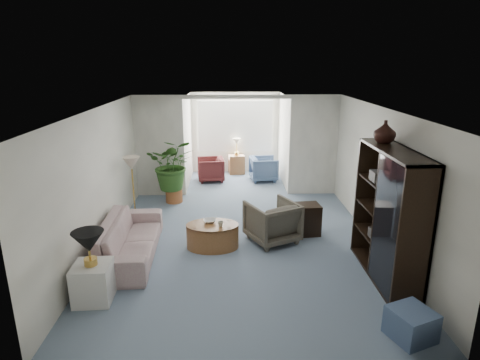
{
  "coord_description": "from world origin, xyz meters",
  "views": [
    {
      "loc": [
        -0.23,
        -6.73,
        3.29
      ],
      "look_at": [
        0.0,
        0.6,
        1.1
      ],
      "focal_mm": 30.13,
      "sensor_mm": 36.0,
      "label": 1
    }
  ],
  "objects_px": {
    "coffee_cup": "(221,224)",
    "sunroom_table": "(237,164)",
    "sunroom_chair_blue": "(264,169)",
    "sunroom_chair_maroon": "(211,169)",
    "ottoman": "(411,324)",
    "side_table_dark": "(306,219)",
    "plant_pot": "(174,195)",
    "framed_picture": "(385,157)",
    "sofa": "(129,239)",
    "entertainment_cabinet": "(389,215)",
    "wingback_chair": "(272,222)",
    "coffee_table": "(213,236)",
    "coffee_bowl": "(210,221)",
    "table_lamp": "(88,242)",
    "end_table": "(93,283)",
    "floor_lamp": "(131,163)",
    "cabinet_urn": "(385,132)"
  },
  "relations": [
    {
      "from": "coffee_cup",
      "to": "sunroom_table",
      "type": "height_order",
      "value": "sunroom_table"
    },
    {
      "from": "sunroom_chair_blue",
      "to": "sunroom_chair_maroon",
      "type": "xyz_separation_m",
      "value": [
        -1.5,
        0.0,
        -0.01
      ]
    },
    {
      "from": "ottoman",
      "to": "side_table_dark",
      "type": "bearing_deg",
      "value": 102.73
    },
    {
      "from": "plant_pot",
      "to": "ottoman",
      "type": "bearing_deg",
      "value": -55.2
    },
    {
      "from": "framed_picture",
      "to": "sofa",
      "type": "bearing_deg",
      "value": -177.43
    },
    {
      "from": "side_table_dark",
      "to": "ottoman",
      "type": "distance_m",
      "value": 3.21
    },
    {
      "from": "entertainment_cabinet",
      "to": "sunroom_chair_maroon",
      "type": "height_order",
      "value": "entertainment_cabinet"
    },
    {
      "from": "framed_picture",
      "to": "ottoman",
      "type": "relative_size",
      "value": 1.05
    },
    {
      "from": "sofa",
      "to": "wingback_chair",
      "type": "xyz_separation_m",
      "value": [
        2.54,
        0.54,
        0.06
      ]
    },
    {
      "from": "coffee_table",
      "to": "coffee_bowl",
      "type": "height_order",
      "value": "coffee_bowl"
    },
    {
      "from": "sofa",
      "to": "table_lamp",
      "type": "distance_m",
      "value": 1.48
    },
    {
      "from": "coffee_bowl",
      "to": "ottoman",
      "type": "relative_size",
      "value": 0.48
    },
    {
      "from": "sofa",
      "to": "plant_pot",
      "type": "distance_m",
      "value": 2.82
    },
    {
      "from": "sofa",
      "to": "table_lamp",
      "type": "bearing_deg",
      "value": 169.26
    },
    {
      "from": "end_table",
      "to": "sunroom_table",
      "type": "relative_size",
      "value": 1.0
    },
    {
      "from": "plant_pot",
      "to": "sunroom_chair_maroon",
      "type": "xyz_separation_m",
      "value": [
        0.81,
        1.74,
        0.17
      ]
    },
    {
      "from": "floor_lamp",
      "to": "table_lamp",
      "type": "bearing_deg",
      "value": -88.65
    },
    {
      "from": "ottoman",
      "to": "sunroom_chair_blue",
      "type": "height_order",
      "value": "sunroom_chair_blue"
    },
    {
      "from": "coffee_cup",
      "to": "sofa",
      "type": "bearing_deg",
      "value": -173.05
    },
    {
      "from": "coffee_bowl",
      "to": "wingback_chair",
      "type": "relative_size",
      "value": 0.27
    },
    {
      "from": "plant_pot",
      "to": "cabinet_urn",
      "type": "bearing_deg",
      "value": -39.11
    },
    {
      "from": "coffee_table",
      "to": "sunroom_chair_blue",
      "type": "distance_m",
      "value": 4.43
    },
    {
      "from": "framed_picture",
      "to": "coffee_bowl",
      "type": "bearing_deg",
      "value": 176.32
    },
    {
      "from": "table_lamp",
      "to": "side_table_dark",
      "type": "bearing_deg",
      "value": 32.47
    },
    {
      "from": "end_table",
      "to": "entertainment_cabinet",
      "type": "bearing_deg",
      "value": 7.55
    },
    {
      "from": "wingback_chair",
      "to": "cabinet_urn",
      "type": "xyz_separation_m",
      "value": [
        1.64,
        -0.81,
        1.83
      ]
    },
    {
      "from": "framed_picture",
      "to": "side_table_dark",
      "type": "xyz_separation_m",
      "value": [
        -1.17,
        0.64,
        -1.4
      ]
    },
    {
      "from": "wingback_chair",
      "to": "sunroom_table",
      "type": "height_order",
      "value": "wingback_chair"
    },
    {
      "from": "sofa",
      "to": "coffee_table",
      "type": "distance_m",
      "value": 1.46
    },
    {
      "from": "cabinet_urn",
      "to": "plant_pot",
      "type": "xyz_separation_m",
      "value": [
        -3.76,
        3.06,
        -2.06
      ]
    },
    {
      "from": "framed_picture",
      "to": "plant_pot",
      "type": "height_order",
      "value": "framed_picture"
    },
    {
      "from": "table_lamp",
      "to": "plant_pot",
      "type": "relative_size",
      "value": 1.1
    },
    {
      "from": "coffee_cup",
      "to": "ottoman",
      "type": "bearing_deg",
      "value": -46.34
    },
    {
      "from": "end_table",
      "to": "table_lamp",
      "type": "bearing_deg",
      "value": 0.0
    },
    {
      "from": "entertainment_cabinet",
      "to": "table_lamp",
      "type": "bearing_deg",
      "value": -172.45
    },
    {
      "from": "side_table_dark",
      "to": "plant_pot",
      "type": "xyz_separation_m",
      "value": [
        -2.82,
        1.95,
        -0.14
      ]
    },
    {
      "from": "sunroom_chair_maroon",
      "to": "entertainment_cabinet",
      "type": "bearing_deg",
      "value": 22.87
    },
    {
      "from": "coffee_table",
      "to": "sunroom_chair_maroon",
      "type": "relative_size",
      "value": 1.3
    },
    {
      "from": "sunroom_chair_maroon",
      "to": "wingback_chair",
      "type": "bearing_deg",
      "value": 11.94
    },
    {
      "from": "ottoman",
      "to": "sunroom_chair_maroon",
      "type": "height_order",
      "value": "sunroom_chair_maroon"
    },
    {
      "from": "sunroom_chair_maroon",
      "to": "plant_pot",
      "type": "bearing_deg",
      "value": -31.26
    },
    {
      "from": "wingback_chair",
      "to": "plant_pot",
      "type": "height_order",
      "value": "wingback_chair"
    },
    {
      "from": "framed_picture",
      "to": "coffee_cup",
      "type": "distance_m",
      "value": 3.07
    },
    {
      "from": "sofa",
      "to": "entertainment_cabinet",
      "type": "bearing_deg",
      "value": -102.77
    },
    {
      "from": "sunroom_chair_maroon",
      "to": "sofa",
      "type": "bearing_deg",
      "value": -21.39
    },
    {
      "from": "coffee_cup",
      "to": "ottoman",
      "type": "relative_size",
      "value": 0.21
    },
    {
      "from": "plant_pot",
      "to": "floor_lamp",
      "type": "bearing_deg",
      "value": -121.45
    },
    {
      "from": "entertainment_cabinet",
      "to": "plant_pot",
      "type": "bearing_deg",
      "value": 136.59
    },
    {
      "from": "coffee_cup",
      "to": "sunroom_table",
      "type": "bearing_deg",
      "value": 85.47
    },
    {
      "from": "sunroom_chair_blue",
      "to": "cabinet_urn",
      "type": "bearing_deg",
      "value": -169.44
    }
  ]
}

